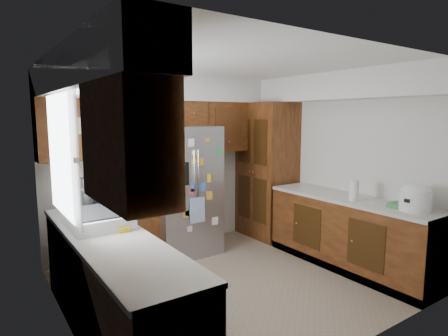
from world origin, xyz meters
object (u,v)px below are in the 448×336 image
Objects in this scene: fridge at (183,191)px; rice_cooker at (416,197)px; pantry at (267,170)px; paper_towel at (354,190)px.

fridge is 5.31× the size of rice_cooker.
pantry reaches higher than paper_towel.
fridge is at bearing 120.97° from rice_cooker.
pantry is 1.75m from paper_towel.
pantry is 1.51m from fridge.
paper_towel is at bearing -93.79° from pantry.
rice_cooker is 1.36× the size of paper_towel.
paper_towel is (1.38, -1.80, 0.14)m from fridge.
rice_cooker is at bearing -59.03° from fridge.
pantry is at bearing 86.21° from paper_towel.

